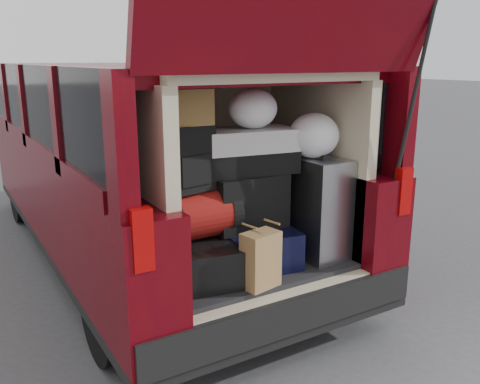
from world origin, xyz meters
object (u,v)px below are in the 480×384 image
object	(u,v)px
black_hardshell	(197,259)
twotone_duffel	(246,151)
backpack	(189,158)
black_soft_case	(246,201)
red_duffel	(199,213)
navy_hardshell	(254,244)
silver_roller	(316,207)
kraft_bag	(261,260)

from	to	relation	value
black_hardshell	twotone_duffel	size ratio (longest dim) A/B	0.94
black_hardshell	twotone_duffel	distance (m)	0.73
twotone_duffel	backpack	bearing A→B (deg)	-164.00
black_soft_case	red_duffel	bearing A→B (deg)	-177.27
black_soft_case	twotone_duffel	distance (m)	0.31
navy_hardshell	backpack	distance (m)	0.75
silver_roller	black_soft_case	size ratio (longest dim) A/B	1.39
black_hardshell	navy_hardshell	distance (m)	0.42
black_hardshell	black_soft_case	distance (m)	0.48
silver_roller	red_duffel	world-z (taller)	silver_roller
backpack	kraft_bag	bearing A→B (deg)	-62.66
backpack	twotone_duffel	world-z (taller)	backpack
navy_hardshell	backpack	size ratio (longest dim) A/B	1.43
kraft_bag	navy_hardshell	bearing A→B (deg)	52.03
red_duffel	backpack	bearing A→B (deg)	-170.82
black_soft_case	backpack	bearing A→B (deg)	-176.12
silver_roller	black_soft_case	bearing A→B (deg)	164.18
kraft_bag	red_duffel	bearing A→B (deg)	110.01
backpack	black_soft_case	bearing A→B (deg)	-8.12
red_duffel	backpack	world-z (taller)	backpack
kraft_bag	black_soft_case	size ratio (longest dim) A/B	0.69
black_hardshell	red_duffel	bearing A→B (deg)	60.75
silver_roller	red_duffel	bearing A→B (deg)	171.26
navy_hardshell	black_soft_case	size ratio (longest dim) A/B	1.14
silver_roller	kraft_bag	xyz separation A→B (m)	(-0.58, -0.23, -0.17)
black_hardshell	silver_roller	size ratio (longest dim) A/B	0.87
red_duffel	silver_roller	bearing A→B (deg)	-8.81
red_duffel	twotone_duffel	world-z (taller)	twotone_duffel
navy_hardshell	kraft_bag	size ratio (longest dim) A/B	1.66
kraft_bag	backpack	bearing A→B (deg)	116.90
twotone_duffel	black_hardshell	bearing A→B (deg)	-158.65
black_hardshell	kraft_bag	size ratio (longest dim) A/B	1.75
black_soft_case	backpack	distance (m)	0.51
kraft_bag	red_duffel	distance (m)	0.47
black_hardshell	red_duffel	xyz separation A→B (m)	(0.04, 0.04, 0.27)
silver_roller	twotone_duffel	bearing A→B (deg)	158.81
backpack	silver_roller	bearing A→B (deg)	-17.97
black_soft_case	twotone_duffel	xyz separation A→B (m)	(0.02, 0.04, 0.31)
red_duffel	black_hardshell	bearing A→B (deg)	-129.62
black_hardshell	black_soft_case	bearing A→B (deg)	18.05
twotone_duffel	silver_roller	bearing A→B (deg)	-12.98
black_hardshell	navy_hardshell	world-z (taller)	navy_hardshell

